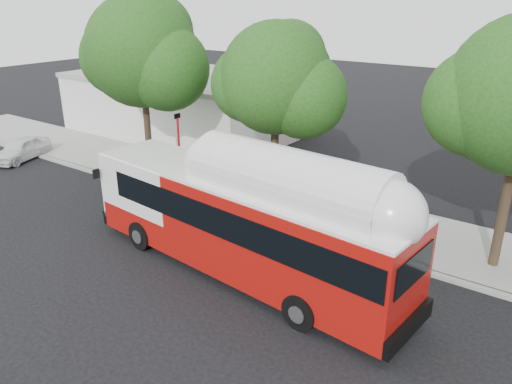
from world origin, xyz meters
TOP-DOWN VIEW (x-y plane):
  - ground at (0.00, 0.00)m, footprint 120.00×120.00m
  - sidewalk at (0.00, 6.50)m, footprint 60.00×5.00m
  - curb_strip at (0.00, 3.90)m, footprint 60.00×0.30m
  - red_curb_segment at (-3.00, 3.90)m, footprint 10.00×0.32m
  - street_tree_left at (-8.53, 5.56)m, footprint 6.67×5.80m
  - street_tree_mid at (-0.59, 6.06)m, footprint 5.75×5.00m
  - low_commercial_bldg at (-14.00, 14.00)m, footprint 16.20×10.20m
  - transit_bus at (1.53, 0.07)m, footprint 14.16×4.08m
  - parked_car at (-17.73, 2.96)m, footprint 4.35×2.76m
  - signal_pole at (-5.87, 4.67)m, footprint 0.12×0.39m

SIDE VIEW (x-z plane):
  - ground at x=0.00m, z-range 0.00..0.00m
  - sidewalk at x=0.00m, z-range 0.00..0.15m
  - curb_strip at x=0.00m, z-range 0.00..0.15m
  - red_curb_segment at x=-3.00m, z-range 0.00..0.16m
  - parked_car at x=-17.73m, z-range 0.00..1.38m
  - transit_bus at x=1.53m, z-range -0.13..4.00m
  - signal_pole at x=-5.87m, z-range 0.05..4.20m
  - low_commercial_bldg at x=-14.00m, z-range 0.03..4.28m
  - street_tree_mid at x=-0.59m, z-range 1.60..10.22m
  - street_tree_left at x=-8.53m, z-range 1.73..11.47m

